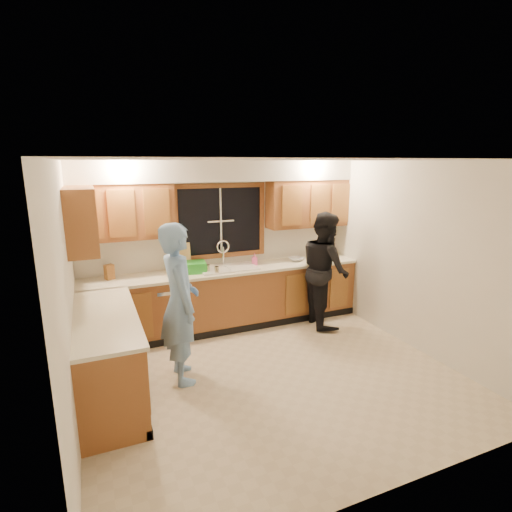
{
  "coord_description": "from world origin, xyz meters",
  "views": [
    {
      "loc": [
        -1.87,
        -3.88,
        2.48
      ],
      "look_at": [
        0.06,
        0.65,
        1.32
      ],
      "focal_mm": 28.0,
      "sensor_mm": 36.0,
      "label": 1
    }
  ],
  "objects_px": {
    "dishwasher": "(173,309)",
    "soap_bottle": "(255,259)",
    "woman": "(325,269)",
    "bowl": "(296,259)",
    "stove": "(111,382)",
    "sink": "(228,272)",
    "man": "(180,303)",
    "knife_block": "(109,272)",
    "dish_crate": "(194,267)"
  },
  "relations": [
    {
      "from": "man",
      "to": "woman",
      "type": "bearing_deg",
      "value": -72.53
    },
    {
      "from": "knife_block",
      "to": "dish_crate",
      "type": "height_order",
      "value": "knife_block"
    },
    {
      "from": "man",
      "to": "bowl",
      "type": "xyz_separation_m",
      "value": [
        2.17,
        1.25,
        0.03
      ]
    },
    {
      "from": "sink",
      "to": "bowl",
      "type": "distance_m",
      "value": 1.18
    },
    {
      "from": "dish_crate",
      "to": "dishwasher",
      "type": "bearing_deg",
      "value": -175.85
    },
    {
      "from": "dishwasher",
      "to": "soap_bottle",
      "type": "relative_size",
      "value": 4.6
    },
    {
      "from": "man",
      "to": "dish_crate",
      "type": "bearing_deg",
      "value": -21.34
    },
    {
      "from": "stove",
      "to": "woman",
      "type": "distance_m",
      "value": 3.51
    },
    {
      "from": "sink",
      "to": "dish_crate",
      "type": "xyz_separation_m",
      "value": [
        -0.51,
        0.01,
        0.13
      ]
    },
    {
      "from": "dishwasher",
      "to": "man",
      "type": "xyz_separation_m",
      "value": [
        -0.14,
        -1.21,
        0.51
      ]
    },
    {
      "from": "stove",
      "to": "bowl",
      "type": "relative_size",
      "value": 3.9
    },
    {
      "from": "woman",
      "to": "soap_bottle",
      "type": "bearing_deg",
      "value": 71.23
    },
    {
      "from": "stove",
      "to": "man",
      "type": "bearing_deg",
      "value": 36.49
    },
    {
      "from": "woman",
      "to": "dish_crate",
      "type": "xyz_separation_m",
      "value": [
        -1.91,
        0.49,
        0.11
      ]
    },
    {
      "from": "dishwasher",
      "to": "stove",
      "type": "distance_m",
      "value": 2.04
    },
    {
      "from": "dishwasher",
      "to": "soap_bottle",
      "type": "bearing_deg",
      "value": 2.85
    },
    {
      "from": "man",
      "to": "dish_crate",
      "type": "distance_m",
      "value": 1.33
    },
    {
      "from": "bowl",
      "to": "stove",
      "type": "bearing_deg",
      "value": -148.22
    },
    {
      "from": "sink",
      "to": "man",
      "type": "xyz_separation_m",
      "value": [
        -0.99,
        -1.23,
        0.06
      ]
    },
    {
      "from": "sink",
      "to": "stove",
      "type": "xyz_separation_m",
      "value": [
        -1.8,
        -1.82,
        -0.41
      ]
    },
    {
      "from": "stove",
      "to": "knife_block",
      "type": "distance_m",
      "value": 2.01
    },
    {
      "from": "sink",
      "to": "knife_block",
      "type": "bearing_deg",
      "value": 176.62
    },
    {
      "from": "dishwasher",
      "to": "knife_block",
      "type": "bearing_deg",
      "value": 172.06
    },
    {
      "from": "sink",
      "to": "dishwasher",
      "type": "distance_m",
      "value": 0.96
    },
    {
      "from": "sink",
      "to": "soap_bottle",
      "type": "bearing_deg",
      "value": 6.24
    },
    {
      "from": "knife_block",
      "to": "dish_crate",
      "type": "relative_size",
      "value": 0.63
    },
    {
      "from": "dishwasher",
      "to": "woman",
      "type": "bearing_deg",
      "value": -11.63
    },
    {
      "from": "man",
      "to": "soap_bottle",
      "type": "bearing_deg",
      "value": -48.56
    },
    {
      "from": "knife_block",
      "to": "man",
      "type": "bearing_deg",
      "value": -89.63
    },
    {
      "from": "dishwasher",
      "to": "woman",
      "type": "distance_m",
      "value": 2.35
    },
    {
      "from": "man",
      "to": "bowl",
      "type": "height_order",
      "value": "man"
    },
    {
      "from": "man",
      "to": "bowl",
      "type": "relative_size",
      "value": 7.99
    },
    {
      "from": "man",
      "to": "dishwasher",
      "type": "bearing_deg",
      "value": -6.57
    },
    {
      "from": "woman",
      "to": "dishwasher",
      "type": "bearing_deg",
      "value": 88.88
    },
    {
      "from": "bowl",
      "to": "man",
      "type": "bearing_deg",
      "value": -150.1
    },
    {
      "from": "knife_block",
      "to": "sink",
      "type": "bearing_deg",
      "value": -29.61
    },
    {
      "from": "sink",
      "to": "man",
      "type": "distance_m",
      "value": 1.58
    },
    {
      "from": "knife_block",
      "to": "dish_crate",
      "type": "bearing_deg",
      "value": -30.58
    },
    {
      "from": "dishwasher",
      "to": "woman",
      "type": "xyz_separation_m",
      "value": [
        2.26,
        -0.47,
        0.47
      ]
    },
    {
      "from": "stove",
      "to": "dish_crate",
      "type": "xyz_separation_m",
      "value": [
        1.29,
        1.84,
        0.55
      ]
    },
    {
      "from": "woman",
      "to": "bowl",
      "type": "xyz_separation_m",
      "value": [
        -0.23,
        0.5,
        0.07
      ]
    },
    {
      "from": "dishwasher",
      "to": "soap_bottle",
      "type": "height_order",
      "value": "soap_bottle"
    },
    {
      "from": "dish_crate",
      "to": "man",
      "type": "bearing_deg",
      "value": -111.51
    },
    {
      "from": "woman",
      "to": "bowl",
      "type": "height_order",
      "value": "woman"
    },
    {
      "from": "woman",
      "to": "knife_block",
      "type": "height_order",
      "value": "woman"
    },
    {
      "from": "sink",
      "to": "bowl",
      "type": "bearing_deg",
      "value": 1.01
    },
    {
      "from": "dish_crate",
      "to": "soap_bottle",
      "type": "xyz_separation_m",
      "value": [
        0.97,
        0.04,
        0.01
      ]
    },
    {
      "from": "sink",
      "to": "stove",
      "type": "relative_size",
      "value": 0.96
    },
    {
      "from": "stove",
      "to": "woman",
      "type": "height_order",
      "value": "woman"
    },
    {
      "from": "sink",
      "to": "dishwasher",
      "type": "height_order",
      "value": "sink"
    }
  ]
}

